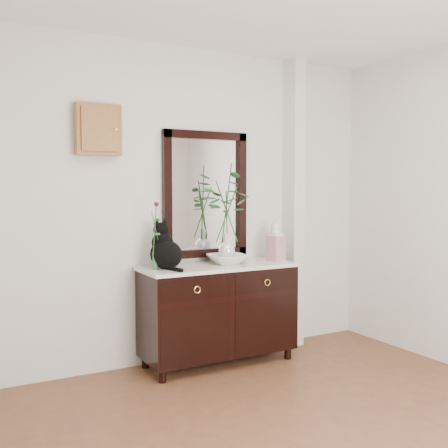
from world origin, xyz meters
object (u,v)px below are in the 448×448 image
cat (166,245)px  lotus_bowl (227,259)px  sideboard (218,308)px  ginger_jar (275,241)px

cat → lotus_bowl: (0.56, 0.01, -0.15)m
cat → lotus_bowl: size_ratio=1.16×
sideboard → ginger_jar: size_ratio=3.79×
sideboard → ginger_jar: 0.79m
sideboard → lotus_bowl: 0.43m
cat → lotus_bowl: bearing=-10.2°
sideboard → cat: cat is taller
cat → ginger_jar: cat is taller
cat → ginger_jar: size_ratio=1.08×
cat → ginger_jar: (1.04, -0.02, -0.01)m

